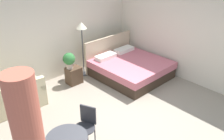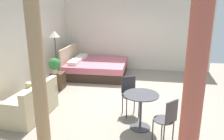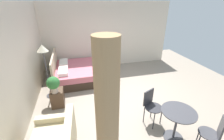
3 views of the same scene
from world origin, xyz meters
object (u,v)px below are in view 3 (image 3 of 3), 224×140
Objects in this scene: balcony_table at (177,120)px; potted_plant at (53,84)px; bed at (81,72)px; cafe_chair_near_couch at (151,104)px; floor_lamp at (43,55)px; nightstand at (58,98)px; cafe_chair_near_window at (214,132)px.

potted_plant is at bearing 55.72° from balcony_table.
bed is 3.24m from cafe_chair_near_couch.
potted_plant is 0.63× the size of balcony_table.
bed is at bearing -46.62° from floor_lamp.
nightstand is 1.07× the size of potted_plant.
bed is at bearing 28.20° from cafe_chair_near_couch.
floor_lamp is (0.66, 0.23, 0.64)m from potted_plant.
floor_lamp is at bearing 49.41° from balcony_table.
cafe_chair_near_couch reaches higher than cafe_chair_near_window.
cafe_chair_near_window is (-2.26, -3.14, -0.26)m from potted_plant.
cafe_chair_near_window is (-2.36, -3.11, 0.27)m from nightstand.
nightstand is 1.32m from floor_lamp.
nightstand is 0.30× the size of floor_lamp.
cafe_chair_near_window reaches higher than nightstand.
floor_lamp is 3.29m from cafe_chair_near_couch.
balcony_table reaches higher than nightstand.
floor_lamp is at bearing 54.52° from cafe_chair_near_couch.
balcony_table is at bearing -155.01° from cafe_chair_near_couch.
cafe_chair_near_couch is (1.08, 0.79, 0.02)m from cafe_chair_near_window.
balcony_table is (-3.46, -1.81, 0.24)m from bed.
bed is at bearing 27.64° from balcony_table.
floor_lamp reaches higher than cafe_chair_near_window.
cafe_chair_near_window reaches higher than balcony_table.
potted_plant is 3.20m from balcony_table.
bed reaches higher than cafe_chair_near_window.
potted_plant is at bearing 54.23° from cafe_chair_near_window.
cafe_chair_near_window is at bearing -143.94° from cafe_chair_near_couch.
potted_plant is 0.54× the size of cafe_chair_near_couch.
bed is 1.76m from nightstand.
floor_lamp reaches higher than potted_plant.
bed is 1.24× the size of floor_lamp.
potted_plant is 0.28× the size of floor_lamp.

